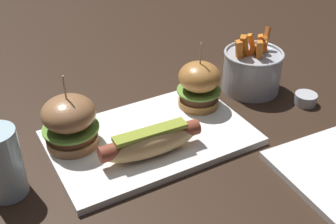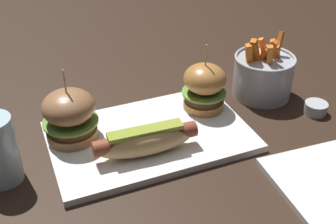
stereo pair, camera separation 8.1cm
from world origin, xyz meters
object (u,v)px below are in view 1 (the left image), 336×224
object	(u,v)px
platter_main	(151,138)
slider_right	(199,84)
water_glass	(2,163)
hot_dog	(151,142)
fries_bucket	(252,70)
sauce_ramekin	(306,99)
slider_left	(70,121)

from	to	relation	value
platter_main	slider_right	bearing A→B (deg)	18.47
platter_main	water_glass	distance (m)	0.28
hot_dog	fries_bucket	distance (m)	0.34
platter_main	sauce_ramekin	xyz separation A→B (m)	(0.36, -0.05, 0.01)
slider_right	water_glass	distance (m)	0.41
platter_main	sauce_ramekin	bearing A→B (deg)	-7.38
slider_left	fries_bucket	size ratio (longest dim) A/B	1.01
slider_right	water_glass	xyz separation A→B (m)	(-0.41, -0.06, -0.00)
hot_dog	fries_bucket	world-z (taller)	fries_bucket
platter_main	fries_bucket	size ratio (longest dim) A/B	2.67
hot_dog	fries_bucket	size ratio (longest dim) A/B	1.34
slider_right	hot_dog	bearing A→B (deg)	-149.04
fries_bucket	platter_main	bearing A→B (deg)	-167.51
platter_main	slider_right	distance (m)	0.16
platter_main	fries_bucket	world-z (taller)	fries_bucket
hot_dog	slider_left	xyz separation A→B (m)	(-0.11, 0.10, 0.02)
slider_left	fries_bucket	xyz separation A→B (m)	(0.43, 0.02, -0.01)
hot_dog	slider_right	distance (m)	0.19
slider_left	platter_main	bearing A→B (deg)	-18.28
slider_left	water_glass	xyz separation A→B (m)	(-0.13, -0.06, -0.00)
hot_dog	platter_main	bearing A→B (deg)	63.22
fries_bucket	slider_left	bearing A→B (deg)	-177.50
platter_main	slider_right	world-z (taller)	slider_right
hot_dog	slider_left	size ratio (longest dim) A/B	1.33
slider_left	slider_right	xyz separation A→B (m)	(0.28, -0.00, -0.00)
platter_main	sauce_ramekin	world-z (taller)	sauce_ramekin
water_glass	sauce_ramekin	bearing A→B (deg)	-3.34
platter_main	slider_left	xyz separation A→B (m)	(-0.14, 0.05, 0.06)
platter_main	sauce_ramekin	size ratio (longest dim) A/B	7.92
slider_left	fries_bucket	bearing A→B (deg)	2.50
sauce_ramekin	slider_left	bearing A→B (deg)	169.47
fries_bucket	sauce_ramekin	xyz separation A→B (m)	(0.06, -0.11, -0.04)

